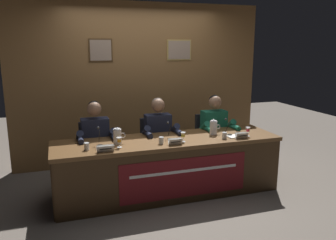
# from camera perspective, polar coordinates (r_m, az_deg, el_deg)

# --- Properties ---
(ground_plane) EXTENTS (12.00, 12.00, 0.00)m
(ground_plane) POSITION_cam_1_polar(r_m,az_deg,el_deg) (4.64, 0.00, -12.03)
(ground_plane) COLOR #70665B
(wall_back_panelled) EXTENTS (4.12, 0.14, 2.60)m
(wall_back_panelled) POSITION_cam_1_polar(r_m,az_deg,el_deg) (5.64, -4.57, 6.06)
(wall_back_panelled) COLOR brown
(wall_back_panelled) RESTS_ON ground_plane
(conference_table) EXTENTS (2.92, 0.79, 0.74)m
(conference_table) POSITION_cam_1_polar(r_m,az_deg,el_deg) (4.36, 0.47, -6.56)
(conference_table) COLOR brown
(conference_table) RESTS_ON ground_plane
(chair_left) EXTENTS (0.44, 0.44, 0.89)m
(chair_left) POSITION_cam_1_polar(r_m,az_deg,el_deg) (4.85, -12.10, -5.82)
(chair_left) COLOR black
(chair_left) RESTS_ON ground_plane
(panelist_left) EXTENTS (0.51, 0.48, 1.21)m
(panelist_left) POSITION_cam_1_polar(r_m,az_deg,el_deg) (4.58, -11.98, -3.29)
(panelist_left) COLOR black
(panelist_left) RESTS_ON ground_plane
(nameplate_left) EXTENTS (0.19, 0.06, 0.08)m
(nameplate_left) POSITION_cam_1_polar(r_m,az_deg,el_deg) (3.91, -10.46, -4.74)
(nameplate_left) COLOR white
(nameplate_left) RESTS_ON conference_table
(juice_glass_left) EXTENTS (0.06, 0.06, 0.12)m
(juice_glass_left) POSITION_cam_1_polar(r_m,az_deg,el_deg) (4.04, -8.22, -3.42)
(juice_glass_left) COLOR white
(juice_glass_left) RESTS_ON conference_table
(water_cup_left) EXTENTS (0.06, 0.06, 0.08)m
(water_cup_left) POSITION_cam_1_polar(r_m,az_deg,el_deg) (4.03, -13.51, -4.39)
(water_cup_left) COLOR silver
(water_cup_left) RESTS_ON conference_table
(microphone_left) EXTENTS (0.06, 0.17, 0.22)m
(microphone_left) POSITION_cam_1_polar(r_m,az_deg,el_deg) (4.16, -11.44, -3.26)
(microphone_left) COLOR black
(microphone_left) RESTS_ON conference_table
(chair_center) EXTENTS (0.44, 0.44, 0.89)m
(chair_center) POSITION_cam_1_polar(r_m,az_deg,el_deg) (5.01, -2.09, -4.96)
(chair_center) COLOR black
(chair_center) RESTS_ON ground_plane
(panelist_center) EXTENTS (0.51, 0.48, 1.21)m
(panelist_center) POSITION_cam_1_polar(r_m,az_deg,el_deg) (4.75, -1.44, -2.47)
(panelist_center) COLOR black
(panelist_center) RESTS_ON ground_plane
(nameplate_center) EXTENTS (0.17, 0.06, 0.08)m
(nameplate_center) POSITION_cam_1_polar(r_m,az_deg,el_deg) (4.12, 1.23, -3.65)
(nameplate_center) COLOR white
(nameplate_center) RESTS_ON conference_table
(juice_glass_center) EXTENTS (0.06, 0.06, 0.12)m
(juice_glass_center) POSITION_cam_1_polar(r_m,az_deg,el_deg) (4.24, 2.56, -2.55)
(juice_glass_center) COLOR white
(juice_glass_center) RESTS_ON conference_table
(water_cup_center) EXTENTS (0.06, 0.06, 0.08)m
(water_cup_center) POSITION_cam_1_polar(r_m,az_deg,el_deg) (4.17, -1.16, -3.50)
(water_cup_center) COLOR silver
(water_cup_center) RESTS_ON conference_table
(microphone_center) EXTENTS (0.06, 0.17, 0.22)m
(microphone_center) POSITION_cam_1_polar(r_m,az_deg,el_deg) (4.34, 0.34, -2.34)
(microphone_center) COLOR black
(microphone_center) RESTS_ON conference_table
(chair_right) EXTENTS (0.44, 0.44, 0.89)m
(chair_right) POSITION_cam_1_polar(r_m,az_deg,el_deg) (5.31, 7.04, -4.05)
(chair_right) COLOR black
(chair_right) RESTS_ON ground_plane
(panelist_right) EXTENTS (0.51, 0.48, 1.21)m
(panelist_right) POSITION_cam_1_polar(r_m,az_deg,el_deg) (5.06, 8.08, -1.65)
(panelist_right) COLOR black
(panelist_right) RESTS_ON ground_plane
(nameplate_right) EXTENTS (0.17, 0.06, 0.08)m
(nameplate_right) POSITION_cam_1_polar(r_m,az_deg,el_deg) (4.50, 12.28, -2.56)
(nameplate_right) COLOR white
(nameplate_right) RESTS_ON conference_table
(juice_glass_right) EXTENTS (0.06, 0.06, 0.12)m
(juice_glass_right) POSITION_cam_1_polar(r_m,az_deg,el_deg) (4.62, 13.27, -1.64)
(juice_glass_right) COLOR white
(juice_glass_right) RESTS_ON conference_table
(water_cup_right) EXTENTS (0.06, 0.06, 0.08)m
(water_cup_right) POSITION_cam_1_polar(r_m,az_deg,el_deg) (4.45, 9.47, -2.64)
(water_cup_right) COLOR silver
(water_cup_right) RESTS_ON conference_table
(microphone_right) EXTENTS (0.06, 0.17, 0.22)m
(microphone_right) POSITION_cam_1_polar(r_m,az_deg,el_deg) (4.63, 10.11, -1.61)
(microphone_right) COLOR black
(microphone_right) RESTS_ON conference_table
(water_pitcher_left_side) EXTENTS (0.15, 0.10, 0.21)m
(water_pitcher_left_side) POSITION_cam_1_polar(r_m,az_deg,el_deg) (4.20, -8.48, -2.71)
(water_pitcher_left_side) COLOR silver
(water_pitcher_left_side) RESTS_ON conference_table
(water_pitcher_right_side) EXTENTS (0.15, 0.10, 0.21)m
(water_pitcher_right_side) POSITION_cam_1_polar(r_m,az_deg,el_deg) (4.63, 7.67, -1.26)
(water_pitcher_right_side) COLOR silver
(water_pitcher_right_side) RESTS_ON conference_table
(document_stack_right) EXTENTS (0.22, 0.17, 0.01)m
(document_stack_right) POSITION_cam_1_polar(r_m,az_deg,el_deg) (4.58, 11.15, -2.69)
(document_stack_right) COLOR white
(document_stack_right) RESTS_ON conference_table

